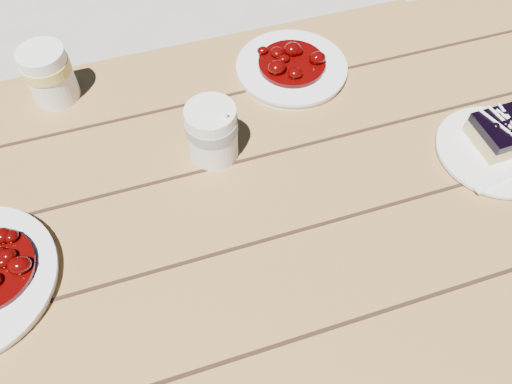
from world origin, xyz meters
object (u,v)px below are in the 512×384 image
object	(u,v)px
second_cup	(49,74)
coffee_cup	(212,132)
dessert_plate	(495,151)
second_plate	(291,69)
picnic_table	(178,267)
blueberry_cake	(502,133)

from	to	relation	value
second_cup	coffee_cup	bearing A→B (deg)	-42.41
dessert_plate	coffee_cup	xyz separation A→B (m)	(-0.46, 0.15, 0.05)
second_plate	picnic_table	bearing A→B (deg)	-139.46
dessert_plate	second_plate	bearing A→B (deg)	131.40
picnic_table	blueberry_cake	world-z (taller)	blueberry_cake
dessert_plate	coffee_cup	world-z (taller)	coffee_cup
dessert_plate	second_plate	size ratio (longest dim) A/B	0.93
blueberry_cake	coffee_cup	size ratio (longest dim) A/B	0.83
blueberry_cake	second_cup	world-z (taller)	second_cup
picnic_table	blueberry_cake	size ratio (longest dim) A/B	23.05
picnic_table	second_plate	bearing A→B (deg)	40.54
dessert_plate	second_cup	xyz separation A→B (m)	(-0.71, 0.38, 0.05)
second_cup	blueberry_cake	bearing A→B (deg)	-26.57
blueberry_cake	second_plate	bearing A→B (deg)	132.38
dessert_plate	second_plate	world-z (taller)	second_plate
coffee_cup	second_cup	world-z (taller)	same
dessert_plate	second_cup	size ratio (longest dim) A/B	1.88
blueberry_cake	second_cup	xyz separation A→B (m)	(-0.72, 0.36, 0.02)
blueberry_cake	coffee_cup	world-z (taller)	coffee_cup
blueberry_cake	second_cup	bearing A→B (deg)	151.91
dessert_plate	coffee_cup	size ratio (longest dim) A/B	1.88
picnic_table	coffee_cup	world-z (taller)	coffee_cup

